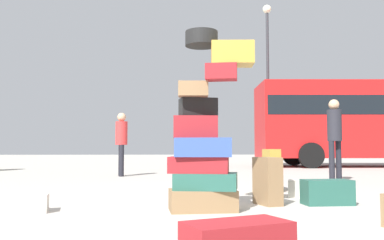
{
  "coord_description": "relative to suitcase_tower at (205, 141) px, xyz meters",
  "views": [
    {
      "loc": [
        -0.44,
        -4.77,
        0.7
      ],
      "look_at": [
        -0.02,
        1.7,
        1.15
      ],
      "focal_mm": 38.64,
      "sensor_mm": 36.0,
      "label": 1
    }
  ],
  "objects": [
    {
      "name": "suitcase_maroon_behind_tower",
      "position": [
        0.07,
        -1.68,
        -0.7
      ],
      "size": [
        0.86,
        0.65,
        0.17
      ],
      "primitive_type": "cube",
      "rotation": [
        0.0,
        0.0,
        0.38
      ],
      "color": "maroon",
      "rests_on": "ground"
    },
    {
      "name": "suitcase_tower",
      "position": [
        0.0,
        0.0,
        0.0
      ],
      "size": [
        0.98,
        0.65,
        2.06
      ],
      "color": "olive",
      "rests_on": "ground"
    },
    {
      "name": "ground_plane",
      "position": [
        -0.01,
        0.09,
        -0.78
      ],
      "size": [
        80.0,
        80.0,
        0.0
      ],
      "primitive_type": "plane",
      "color": "#ADA89E"
    },
    {
      "name": "suitcase_tan_foreground_near",
      "position": [
        1.28,
        1.97,
        -0.44
      ],
      "size": [
        0.21,
        0.44,
        0.69
      ],
      "primitive_type": "cube",
      "rotation": [
        0.0,
        0.0,
        0.06
      ],
      "color": "#B28C33",
      "rests_on": "ground"
    },
    {
      "name": "person_tourist_with_camera",
      "position": [
        -1.55,
        5.84,
        0.17
      ],
      "size": [
        0.3,
        0.34,
        1.6
      ],
      "rotation": [
        0.0,
        0.0,
        -1.38
      ],
      "color": "black",
      "rests_on": "ground"
    },
    {
      "name": "parked_bus",
      "position": [
        7.69,
        10.6,
        1.05
      ],
      "size": [
        9.23,
        3.16,
        3.15
      ],
      "rotation": [
        0.0,
        0.0,
        -0.06
      ],
      "color": "red",
      "rests_on": "ground"
    },
    {
      "name": "suitcase_brown_right_side",
      "position": [
        0.83,
        0.43,
        -0.49
      ],
      "size": [
        0.31,
        0.44,
        0.59
      ],
      "primitive_type": "cube",
      "rotation": [
        0.0,
        0.0,
        0.28
      ],
      "color": "olive",
      "rests_on": "ground"
    },
    {
      "name": "suitcase_teal_left_side",
      "position": [
        1.57,
        0.39,
        -0.63
      ],
      "size": [
        0.61,
        0.33,
        0.31
      ],
      "primitive_type": "cube",
      "rotation": [
        0.0,
        0.0,
        0.04
      ],
      "color": "#26594C",
      "rests_on": "ground"
    },
    {
      "name": "person_bearded_onlooker",
      "position": [
        3.13,
        3.82,
        0.25
      ],
      "size": [
        0.31,
        0.3,
        1.74
      ],
      "rotation": [
        0.0,
        0.0,
        -2.63
      ],
      "color": "black",
      "rests_on": "ground"
    },
    {
      "name": "lamp_post",
      "position": [
        3.85,
        12.24,
        3.57
      ],
      "size": [
        0.36,
        0.36,
        6.78
      ],
      "color": "#333338",
      "rests_on": "ground"
    },
    {
      "name": "suitcase_cream_white_trunk",
      "position": [
        1.7,
        1.11,
        -0.66
      ],
      "size": [
        0.83,
        0.56,
        0.24
      ],
      "primitive_type": "cube",
      "rotation": [
        0.0,
        0.0,
        -0.34
      ],
      "color": "beige",
      "rests_on": "ground"
    },
    {
      "name": "suitcase_cream_foreground_far",
      "position": [
        -2.05,
        -0.01,
        -0.69
      ],
      "size": [
        0.67,
        0.43,
        0.19
      ],
      "primitive_type": "cube",
      "rotation": [
        0.0,
        0.0,
        0.19
      ],
      "color": "beige",
      "rests_on": "ground"
    }
  ]
}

